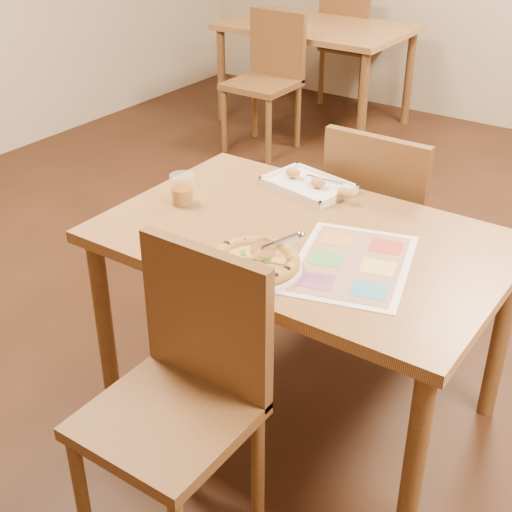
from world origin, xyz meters
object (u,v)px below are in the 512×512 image
Objects in this scene: plate at (256,269)px; menu at (352,264)px; bg_table at (316,37)px; pizza_cutter at (276,245)px; glass_tumbler at (182,191)px; pizza at (255,261)px; chair_near at (187,368)px; chair_far at (382,210)px; dining_table at (303,257)px; appetizer_tray at (310,185)px; bg_chair_near at (270,64)px; bg_chair_far at (349,34)px.

plate is 0.58× the size of menu.
pizza_cutter is at bearing -61.51° from bg_table.
pizza_cutter reaches higher than glass_tumbler.
bg_table is 3.47m from pizza.
chair_near is 1.00× the size of chair_far.
menu is at bearing -19.98° from dining_table.
dining_table is at bearing 90.00° from chair_far.
chair_near is at bearing -90.77° from plate.
pizza is 0.73× the size of appetizer_tray.
bg_chair_near reaches higher than dining_table.
bg_chair_near is 1.10m from bg_chair_far.
chair_far is at bearing 89.83° from pizza.
glass_tumbler is at bearing 108.65° from bg_chair_far.
chair_near is at bearing -49.91° from glass_tumbler.
appetizer_tray is at bearing 117.68° from dining_table.
bg_chair_near is (-1.60, 2.20, -0.07)m from dining_table.
chair_far is 2.72m from bg_table.
appetizer_tray is at bearing 100.27° from chair_near.
bg_chair_far is 1.73× the size of pizza.
chair_far reaches higher than appetizer_tray.
chair_near and bg_chair_near have the same top height.
dining_table is 0.30m from pizza_cutter.
glass_tumbler is (-0.47, 0.56, 0.20)m from chair_near.
appetizer_tray is 0.56m from menu.
plate is at bearing 114.15° from bg_chair_far.
appetizer_tray is at bearing -60.00° from bg_table.
pizza_cutter is at bearing 82.33° from chair_near.
glass_tumbler is at bearing 117.79° from pizza_cutter.
glass_tumbler is (-0.47, -0.64, 0.20)m from chair_far.
chair_far reaches higher than plate.
pizza_cutter is 0.60m from appetizer_tray.
pizza_cutter is at bearing 40.25° from plate.
pizza is 0.08m from pizza_cutter.
chair_near is 1.00× the size of bg_chair_far.
glass_tumbler is (1.13, -2.24, 0.20)m from bg_chair_near.
plate reaches higher than dining_table.
appetizer_tray is 0.79× the size of menu.
pizza is 0.58× the size of menu.
menu is (0.69, -0.04, -0.04)m from glass_tumbler.
appetizer_tray is at bearing 59.61° from chair_far.
pizza is at bearing 89.83° from chair_far.
bg_chair_near is (-1.60, 2.80, 0.00)m from chair_near.
pizza_cutter is (0.05, 0.04, 0.06)m from pizza.
plate reaches higher than bg_table.
pizza_cutter is 0.56m from glass_tumbler.
plate is 0.74× the size of appetizer_tray.
dining_table is at bearing -60.26° from bg_table.
chair_far is 1.00× the size of bg_chair_far.
pizza_cutter is at bearing -55.92° from bg_chair_near.
menu is (0.22, 0.20, -0.00)m from plate.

